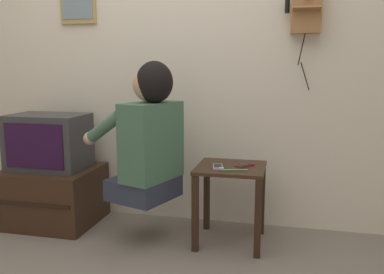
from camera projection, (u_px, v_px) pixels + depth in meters
The scene contains 9 objects.
wall_back at pixel (176, 52), 3.00m from camera, with size 6.80×0.05×2.55m.
side_table at pixel (231, 185), 2.67m from camera, with size 0.44×0.43×0.52m.
person at pixel (149, 135), 2.62m from camera, with size 0.63×0.57×0.90m.
tv_stand at pixel (54, 195), 3.06m from camera, with size 0.65×0.56×0.42m.
television at pixel (49, 142), 2.99m from camera, with size 0.55×0.37×0.40m.
wall_phone_antique at pixel (307, 1), 2.66m from camera, with size 0.24×0.18×0.82m.
cell_phone_held at pixel (218, 166), 2.62m from camera, with size 0.08×0.13×0.01m.
cell_phone_spare at pixel (245, 165), 2.65m from camera, with size 0.12×0.13×0.01m.
toothbrush at pixel (231, 170), 2.53m from camera, with size 0.17×0.06×0.02m.
Camera 1 is at (0.81, -1.70, 1.15)m, focal length 38.00 mm.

